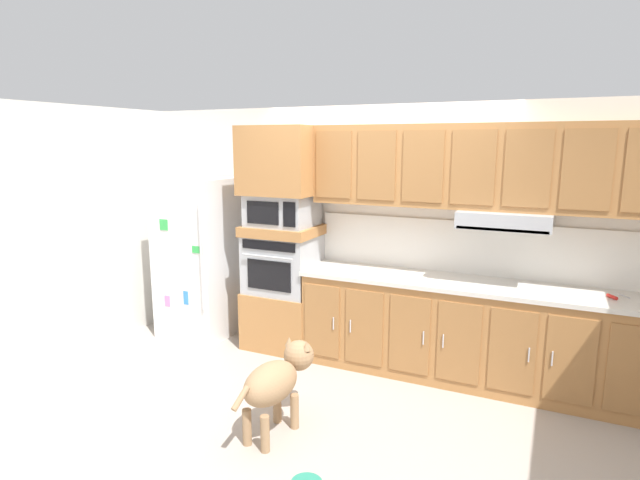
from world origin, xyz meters
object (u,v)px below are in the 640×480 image
Objects in this scene: refrigerator at (199,257)px; microwave at (282,210)px; dog at (278,379)px; built_in_oven at (283,263)px; screwdriver at (613,297)px.

refrigerator reaches higher than microwave.
built_in_oven is at bearing 34.54° from dog.
refrigerator is at bearing -176.28° from built_in_oven.
microwave is (0.00, -0.00, 0.56)m from built_in_oven.
screwdriver reaches higher than dog.
dog is (0.77, -1.48, -0.48)m from built_in_oven.
refrigerator is 2.51× the size of built_in_oven.
built_in_oven reaches higher than dog.
microwave is at bearing 3.72° from refrigerator.
microwave is 1.96m from dog.
refrigerator is 1.19m from microwave.
microwave is at bearing 34.53° from dog.
screwdriver is (3.00, -0.01, 0.03)m from built_in_oven.
dog is (1.81, -1.41, -0.46)m from refrigerator.
refrigerator is at bearing -179.21° from screwdriver.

